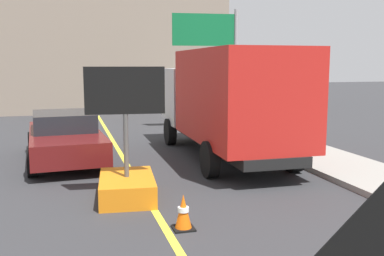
# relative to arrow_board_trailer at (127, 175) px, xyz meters

# --- Properties ---
(lane_center_stripe) EXTENTS (0.14, 36.00, 0.01)m
(lane_center_stripe) POSITION_rel_arrow_board_trailer_xyz_m (0.40, -2.79, -0.48)
(lane_center_stripe) COLOR yellow
(lane_center_stripe) RESTS_ON ground
(arrow_board_trailer) EXTENTS (1.60, 1.90, 2.70)m
(arrow_board_trailer) POSITION_rel_arrow_board_trailer_xyz_m (0.00, 0.00, 0.00)
(arrow_board_trailer) COLOR orange
(arrow_board_trailer) RESTS_ON ground
(box_truck) EXTENTS (2.61, 7.25, 3.14)m
(box_truck) POSITION_rel_arrow_board_trailer_xyz_m (3.32, 3.09, 1.25)
(box_truck) COLOR black
(box_truck) RESTS_ON ground
(pickup_car) EXTENTS (2.30, 4.93, 1.38)m
(pickup_car) POSITION_rel_arrow_board_trailer_xyz_m (-1.24, 4.05, 0.22)
(pickup_car) COLOR #591414
(pickup_car) RESTS_ON ground
(highway_guide_sign) EXTENTS (2.78, 0.36, 5.00)m
(highway_guide_sign) POSITION_rel_arrow_board_trailer_xyz_m (4.97, 8.70, 2.94)
(highway_guide_sign) COLOR gray
(highway_guide_sign) RESTS_ON ground
(far_building_block) EXTENTS (13.02, 8.33, 9.13)m
(far_building_block) POSITION_rel_arrow_board_trailer_xyz_m (1.70, 20.28, 4.09)
(far_building_block) COLOR gray
(far_building_block) RESTS_ON ground
(traffic_cone_mid_lane) EXTENTS (0.36, 0.36, 0.60)m
(traffic_cone_mid_lane) POSITION_rel_arrow_board_trailer_xyz_m (0.68, -2.01, -0.19)
(traffic_cone_mid_lane) COLOR black
(traffic_cone_mid_lane) RESTS_ON ground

